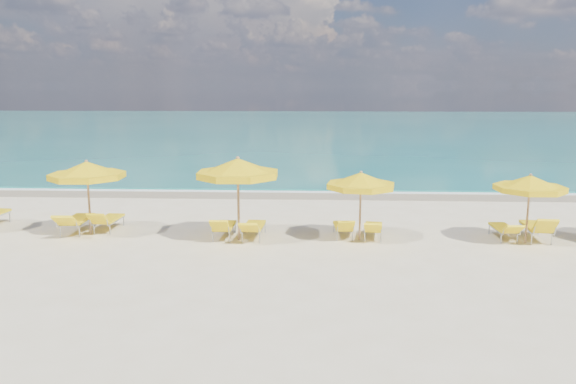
{
  "coord_description": "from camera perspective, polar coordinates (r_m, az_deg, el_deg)",
  "views": [
    {
      "loc": [
        0.89,
        -16.91,
        4.68
      ],
      "look_at": [
        0.0,
        1.5,
        1.2
      ],
      "focal_mm": 35.0,
      "sensor_mm": 36.0,
      "label": 1
    }
  ],
  "objects": [
    {
      "name": "lounger_4_right",
      "position": [
        19.03,
        23.86,
        -3.74
      ],
      "size": [
        0.78,
        1.9,
        0.92
      ],
      "rotation": [
        0.0,
        0.0,
        -0.08
      ],
      "color": "#A5A8AD",
      "rests_on": "ground"
    },
    {
      "name": "lounger_2_left",
      "position": [
        17.75,
        -6.49,
        -3.95
      ],
      "size": [
        0.62,
        1.7,
        0.81
      ],
      "rotation": [
        0.0,
        0.0,
        -0.02
      ],
      "color": "#A5A8AD",
      "rests_on": "ground"
    },
    {
      "name": "umbrella_3",
      "position": [
        17.18,
        7.41,
        1.1
      ],
      "size": [
        2.56,
        2.56,
        2.16
      ],
      "rotation": [
        0.0,
        0.0,
        0.22
      ],
      "color": "#AC8056",
      "rests_on": "ground"
    },
    {
      "name": "umbrella_4",
      "position": [
        18.22,
        23.37,
        0.76
      ],
      "size": [
        2.71,
        2.71,
        2.13
      ],
      "rotation": [
        0.0,
        0.0,
        -0.36
      ],
      "color": "#AC8056",
      "rests_on": "ground"
    },
    {
      "name": "umbrella_2",
      "position": [
        17.08,
        -5.12,
        2.36
      ],
      "size": [
        3.33,
        3.33,
        2.6
      ],
      "rotation": [
        0.0,
        0.0,
        -0.37
      ],
      "color": "#AC8056",
      "rests_on": "ground"
    },
    {
      "name": "wet_sand_band",
      "position": [
        24.78,
        0.66,
        -0.2
      ],
      "size": [
        120.0,
        2.6,
        0.01
      ],
      "primitive_type": "cube",
      "color": "tan",
      "rests_on": "ground"
    },
    {
      "name": "umbrella_1",
      "position": [
        18.78,
        -19.75,
        2.04
      ],
      "size": [
        3.05,
        3.05,
        2.42
      ],
      "rotation": [
        0.0,
        0.0,
        -0.35
      ],
      "color": "#AC8056",
      "rests_on": "ground"
    },
    {
      "name": "whitecap_near",
      "position": [
        34.92,
        -8.65,
        2.87
      ],
      "size": [
        14.0,
        0.36,
        0.05
      ],
      "primitive_type": "cube",
      "color": "white",
      "rests_on": "ground"
    },
    {
      "name": "lounger_2_right",
      "position": [
        17.62,
        -3.51,
        -4.0
      ],
      "size": [
        0.68,
        1.84,
        0.76
      ],
      "rotation": [
        0.0,
        0.0,
        -0.05
      ],
      "color": "#A5A8AD",
      "rests_on": "ground"
    },
    {
      "name": "lounger_1_right",
      "position": [
        19.45,
        -17.76,
        -3.09
      ],
      "size": [
        0.66,
        1.78,
        0.81
      ],
      "rotation": [
        0.0,
        0.0,
        -0.04
      ],
      "color": "#A5A8AD",
      "rests_on": "ground"
    },
    {
      "name": "whitecap_far",
      "position": [
        41.79,
        12.57,
        4.01
      ],
      "size": [
        18.0,
        0.3,
        0.05
      ],
      "primitive_type": "cube",
      "color": "white",
      "rests_on": "ground"
    },
    {
      "name": "lounger_4_left",
      "position": [
        18.73,
        21.04,
        -3.87
      ],
      "size": [
        0.6,
        1.68,
        0.7
      ],
      "rotation": [
        0.0,
        0.0,
        0.03
      ],
      "color": "#A5A8AD",
      "rests_on": "ground"
    },
    {
      "name": "lounger_3_left",
      "position": [
        17.81,
        5.61,
        -3.94
      ],
      "size": [
        0.63,
        1.6,
        0.75
      ],
      "rotation": [
        0.0,
        0.0,
        0.07
      ],
      "color": "#A5A8AD",
      "rests_on": "ground"
    },
    {
      "name": "foam_line",
      "position": [
        25.56,
        0.72,
        0.14
      ],
      "size": [
        120.0,
        1.2,
        0.03
      ],
      "primitive_type": "cube",
      "color": "white",
      "rests_on": "ground"
    },
    {
      "name": "lounger_3_right",
      "position": [
        17.79,
        8.66,
        -4.02
      ],
      "size": [
        0.74,
        1.68,
        0.72
      ],
      "rotation": [
        0.0,
        0.0,
        -0.13
      ],
      "color": "#A5A8AD",
      "rests_on": "ground"
    },
    {
      "name": "lounger_1_left",
      "position": [
        19.5,
        -20.63,
        -3.16
      ],
      "size": [
        0.75,
        2.05,
        0.86
      ],
      "rotation": [
        0.0,
        0.0,
        0.04
      ],
      "color": "#A5A8AD",
      "rests_on": "ground"
    },
    {
      "name": "ocean",
      "position": [
        65.09,
        1.98,
        6.56
      ],
      "size": [
        120.0,
        80.0,
        0.3
      ],
      "primitive_type": "cube",
      "color": "#136A64",
      "rests_on": "ground"
    },
    {
      "name": "ground_plane",
      "position": [
        17.57,
        -0.24,
        -4.76
      ],
      "size": [
        120.0,
        120.0,
        0.0
      ],
      "primitive_type": "plane",
      "color": "beige"
    }
  ]
}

